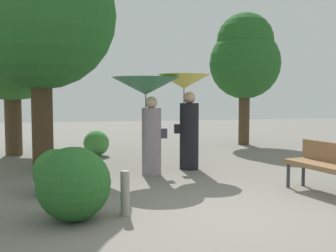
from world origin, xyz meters
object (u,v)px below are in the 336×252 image
(person_left, at_px, (147,100))
(park_bench, at_px, (329,163))
(tree_mid_left, at_px, (10,21))
(person_right, at_px, (186,103))
(path_marker_post, at_px, (125,193))
(tree_near_right, at_px, (245,57))

(person_left, bearing_deg, park_bench, -136.67)
(park_bench, relative_size, tree_mid_left, 0.28)
(person_right, relative_size, path_marker_post, 3.39)
(person_left, xyz_separation_m, path_marker_post, (-0.78, -2.63, -1.21))
(person_left, xyz_separation_m, tree_mid_left, (-3.02, 3.53, 2.06))
(tree_near_right, distance_m, path_marker_post, 8.77)
(tree_near_right, bearing_deg, park_bench, -102.18)
(tree_mid_left, bearing_deg, person_left, -49.49)
(tree_near_right, xyz_separation_m, tree_mid_left, (-7.00, -0.74, 0.72))
(tree_mid_left, xyz_separation_m, path_marker_post, (2.24, -6.16, -3.27))
(person_left, distance_m, park_bench, 3.56)
(person_left, distance_m, path_marker_post, 3.00)
(park_bench, bearing_deg, person_left, -142.21)
(park_bench, distance_m, path_marker_post, 3.38)
(person_right, relative_size, tree_mid_left, 0.36)
(person_left, distance_m, tree_near_right, 5.99)
(person_right, height_order, path_marker_post, person_right)
(person_left, height_order, tree_near_right, tree_near_right)
(tree_near_right, xyz_separation_m, path_marker_post, (-4.76, -6.90, -2.55))
(person_left, relative_size, tree_mid_left, 0.35)
(path_marker_post, bearing_deg, person_left, 73.43)
(path_marker_post, bearing_deg, person_right, 60.88)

